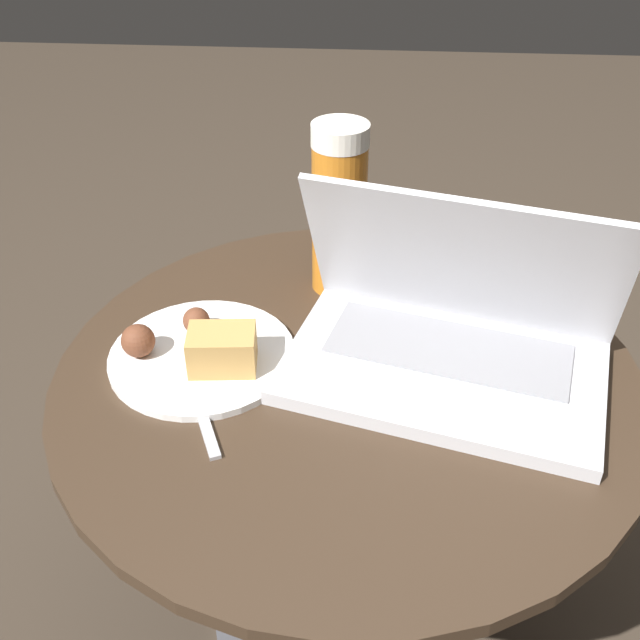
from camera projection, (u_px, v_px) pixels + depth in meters
name	position (u px, v px, depth m)	size (l,w,h in m)	color
ground_plane	(341.00, 609.00, 1.16)	(6.00, 6.00, 0.00)	#382D23
table	(346.00, 447.00, 0.95)	(0.69, 0.69, 0.48)	#515156
laptop	(449.00, 335.00, 0.86)	(0.41, 0.31, 0.22)	silver
beer_glass	(339.00, 210.00, 0.96)	(0.07, 0.07, 0.23)	#C6701E
snack_plate	(202.00, 351.00, 0.88)	(0.22, 0.22, 0.06)	white
fork	(196.00, 396.00, 0.84)	(0.09, 0.17, 0.01)	#B2B2B7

